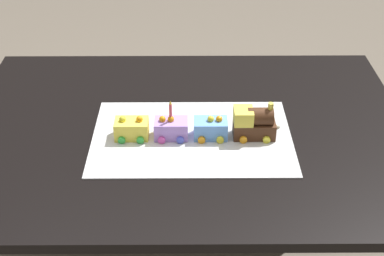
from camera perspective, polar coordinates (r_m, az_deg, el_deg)
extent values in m
cube|color=black|center=(1.69, -0.75, -0.29)|extent=(1.40, 1.00, 0.03)
cube|color=black|center=(2.34, 15.23, -1.73)|extent=(0.07, 0.07, 0.71)
cube|color=black|center=(2.35, -16.44, -1.83)|extent=(0.07, 0.07, 0.71)
cube|color=silver|center=(1.63, 0.00, -0.94)|extent=(0.60, 0.40, 0.00)
cube|color=#472816|center=(1.62, 6.58, -0.11)|extent=(0.12, 0.06, 0.05)
cylinder|color=#472816|center=(1.60, 7.23, 1.20)|extent=(0.07, 0.05, 0.05)
cube|color=#F4E04C|center=(1.59, 5.46, 1.29)|extent=(0.06, 0.06, 0.04)
cylinder|color=#F4E04C|center=(1.59, 8.32, 2.16)|extent=(0.02, 0.02, 0.03)
sphere|color=#F4EFCC|center=(1.63, 8.99, 0.12)|extent=(0.02, 0.02, 0.02)
cylinder|color=#4C59D8|center=(1.67, 7.59, 0.17)|extent=(0.02, 0.01, 0.02)
cylinder|color=yellow|center=(1.66, 5.24, 0.17)|extent=(0.02, 0.01, 0.02)
cylinder|color=yellow|center=(1.61, 7.89, -1.24)|extent=(0.02, 0.01, 0.02)
cylinder|color=orange|center=(1.60, 5.45, -1.26)|extent=(0.02, 0.01, 0.02)
cube|color=#669EEA|center=(1.61, 1.97, -0.05)|extent=(0.10, 0.06, 0.06)
cylinder|color=yellow|center=(1.65, 2.87, 0.16)|extent=(0.02, 0.01, 0.02)
cylinder|color=#4C59D8|center=(1.65, 0.96, 0.15)|extent=(0.02, 0.01, 0.02)
cylinder|color=yellow|center=(1.59, 2.99, -1.27)|extent=(0.02, 0.01, 0.02)
cylinder|color=orange|center=(1.59, 1.02, -1.28)|extent=(0.02, 0.01, 0.02)
sphere|color=orange|center=(1.59, 2.89, 0.97)|extent=(0.02, 0.02, 0.02)
sphere|color=yellow|center=(1.59, 2.00, 0.97)|extent=(0.02, 0.02, 0.02)
cube|color=#AD84E0|center=(1.61, -2.22, -0.06)|extent=(0.10, 0.06, 0.06)
cylinder|color=orange|center=(1.65, -1.22, 0.14)|extent=(0.02, 0.01, 0.02)
cylinder|color=green|center=(1.65, -3.13, 0.14)|extent=(0.02, 0.01, 0.02)
cylinder|color=#4C59D8|center=(1.59, -1.25, -1.29)|extent=(0.02, 0.01, 0.02)
cylinder|color=#D84CB2|center=(1.59, -3.23, -1.29)|extent=(0.02, 0.01, 0.02)
sphere|color=orange|center=(1.59, -3.15, 0.95)|extent=(0.02, 0.02, 0.02)
sphere|color=orange|center=(1.59, -2.25, 0.96)|extent=(0.02, 0.02, 0.02)
cube|color=#F4E04C|center=(1.62, -6.40, -0.08)|extent=(0.10, 0.06, 0.06)
cylinder|color=yellow|center=(1.66, -5.31, 0.13)|extent=(0.02, 0.01, 0.02)
cylinder|color=#4C59D8|center=(1.66, -7.20, 0.12)|extent=(0.02, 0.01, 0.02)
cylinder|color=green|center=(1.60, -5.49, -1.30)|extent=(0.02, 0.01, 0.02)
cylinder|color=green|center=(1.60, -7.45, -1.30)|extent=(0.02, 0.01, 0.02)
sphere|color=yellow|center=(1.60, -7.36, 0.93)|extent=(0.02, 0.02, 0.02)
sphere|color=orange|center=(1.60, -5.58, 0.94)|extent=(0.02, 0.02, 0.02)
cylinder|color=#F24C59|center=(1.58, -2.29, 1.90)|extent=(0.01, 0.01, 0.04)
cone|color=yellow|center=(1.56, -2.31, 2.73)|extent=(0.01, 0.01, 0.01)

